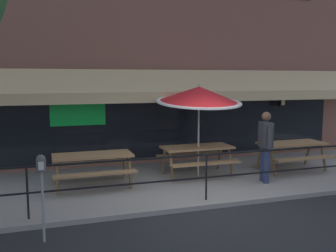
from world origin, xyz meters
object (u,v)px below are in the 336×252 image
picnic_table_right (292,148)px  picnic_table_left (93,161)px  picnic_table_centre (197,152)px  parking_meter_near (41,172)px  pedestrian_walking (265,143)px  patio_umbrella_centre (199,95)px

picnic_table_right → picnic_table_left: bearing=179.3°
picnic_table_centre → parking_meter_near: 4.67m
parking_meter_near → picnic_table_left: bearing=67.1°
pedestrian_walking → parking_meter_near: pedestrian_walking is taller
picnic_table_right → parking_meter_near: (-6.43, -2.48, 0.44)m
picnic_table_centre → parking_meter_near: (-3.76, -2.75, 0.44)m
picnic_table_right → picnic_table_centre: bearing=174.4°
picnic_table_right → pedestrian_walking: 1.62m
parking_meter_near → picnic_table_right: bearing=21.1°
picnic_table_left → pedestrian_walking: (4.00, -0.89, 0.35)m
picnic_table_centre → picnic_table_right: bearing=-5.6°
picnic_table_centre → picnic_table_right: 2.69m
patio_umbrella_centre → parking_meter_near: size_ratio=1.69×
picnic_table_left → parking_meter_near: bearing=-112.9°
parking_meter_near → patio_umbrella_centre: bearing=35.3°
picnic_table_centre → picnic_table_right: same height
patio_umbrella_centre → picnic_table_centre: bearing=90.0°
patio_umbrella_centre → parking_meter_near: 4.72m
patio_umbrella_centre → picnic_table_right: bearing=-3.8°
patio_umbrella_centre → pedestrian_walking: size_ratio=1.40×
picnic_table_right → pedestrian_walking: (-1.35, -0.82, 0.35)m
picnic_table_centre → picnic_table_right: size_ratio=1.00×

